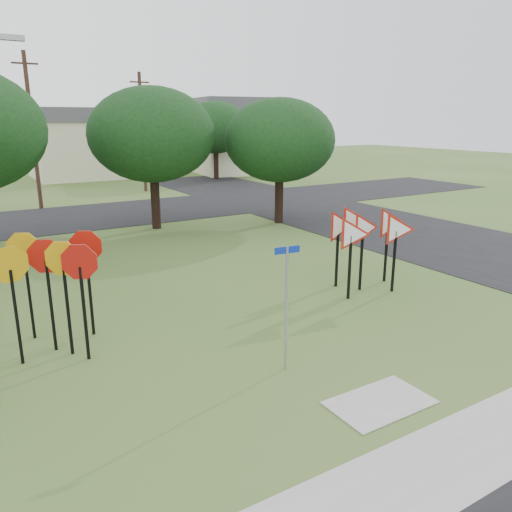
{
  "coord_description": "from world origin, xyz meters",
  "views": [
    {
      "loc": [
        -6.48,
        -8.42,
        5.3
      ],
      "look_at": [
        0.49,
        3.0,
        1.6
      ],
      "focal_mm": 35.0,
      "sensor_mm": 36.0,
      "label": 1
    }
  ],
  "objects": [
    {
      "name": "street_name_sign",
      "position": [
        -0.78,
        -0.31,
        1.6
      ],
      "size": [
        0.57,
        0.1,
        2.77
      ],
      "color": "#94979C",
      "rests_on": "ground"
    },
    {
      "name": "sidewalk",
      "position": [
        0.0,
        -4.2,
        0.01
      ],
      "size": [
        30.0,
        1.6,
        0.02
      ],
      "primitive_type": "cube",
      "color": "gray",
      "rests_on": "ground"
    },
    {
      "name": "tree_near_mid",
      "position": [
        2.0,
        15.0,
        4.54
      ],
      "size": [
        6.0,
        6.0,
        6.8
      ],
      "color": "black",
      "rests_on": "ground"
    },
    {
      "name": "tree_near_right",
      "position": [
        8.0,
        13.0,
        4.22
      ],
      "size": [
        5.6,
        5.6,
        6.33
      ],
      "color": "black",
      "rests_on": "ground"
    },
    {
      "name": "street_right",
      "position": [
        12.0,
        10.0,
        0.01
      ],
      "size": [
        8.0,
        50.0,
        0.02
      ],
      "primitive_type": "cube",
      "color": "black",
      "rests_on": "ground"
    },
    {
      "name": "house_right",
      "position": [
        18.0,
        36.0,
        3.65
      ],
      "size": [
        8.3,
        8.3,
        7.2
      ],
      "color": "beige",
      "rests_on": "ground"
    },
    {
      "name": "street_far",
      "position": [
        0.0,
        20.0,
        0.01
      ],
      "size": [
        60.0,
        8.0,
        0.02
      ],
      "primitive_type": "cube",
      "color": "black",
      "rests_on": "ground"
    },
    {
      "name": "stop_sign_cluster",
      "position": [
        -4.77,
        3.26,
        2.0
      ],
      "size": [
        2.54,
        2.29,
        2.72
      ],
      "color": "black",
      "rests_on": "ground"
    },
    {
      "name": "tree_far_right",
      "position": [
        14.0,
        32.0,
        4.54
      ],
      "size": [
        6.0,
        6.0,
        6.8
      ],
      "color": "black",
      "rests_on": "ground"
    },
    {
      "name": "curb_pad",
      "position": [
        0.0,
        -2.4,
        0.01
      ],
      "size": [
        2.0,
        1.2,
        0.02
      ],
      "primitive_type": "cube",
      "color": "gray",
      "rests_on": "ground"
    },
    {
      "name": "ground",
      "position": [
        0.0,
        0.0,
        0.0
      ],
      "size": [
        140.0,
        140.0,
        0.0
      ],
      "primitive_type": "plane",
      "color": "#3A5A21"
    },
    {
      "name": "yield_sign_cluster",
      "position": [
        4.43,
        2.88,
        1.89
      ],
      "size": [
        3.21,
        2.28,
        2.58
      ],
      "color": "black",
      "rests_on": "ground"
    },
    {
      "name": "house_mid",
      "position": [
        4.0,
        40.0,
        3.15
      ],
      "size": [
        8.4,
        8.4,
        6.2
      ],
      "color": "beige",
      "rests_on": "ground"
    },
    {
      "name": "far_pole_a",
      "position": [
        -2.0,
        24.0,
        4.6
      ],
      "size": [
        1.4,
        0.24,
        9.0
      ],
      "color": "#432B1F",
      "rests_on": "ground"
    },
    {
      "name": "far_pole_b",
      "position": [
        6.0,
        28.0,
        4.35
      ],
      "size": [
        1.4,
        0.24,
        8.5
      ],
      "color": "#432B1F",
      "rests_on": "ground"
    }
  ]
}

